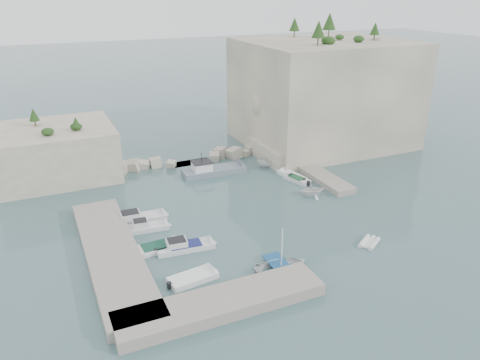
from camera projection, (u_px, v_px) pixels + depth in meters
name	position (u px, v px, depth m)	size (l,w,h in m)	color
ground	(261.00, 222.00, 53.75)	(400.00, 400.00, 0.00)	#446467
cliff_east	(323.00, 93.00, 78.54)	(26.00, 22.00, 17.00)	beige
cliff_terrace	(284.00, 150.00, 73.34)	(8.00, 10.00, 2.50)	beige
outcrop_west	(56.00, 152.00, 65.88)	(16.00, 14.00, 7.00)	beige
quay_west	(113.00, 255.00, 46.27)	(5.00, 24.00, 1.10)	#9E9689
quay_south	(222.00, 303.00, 39.24)	(18.00, 4.00, 1.10)	#9E9689
ledge_east	(314.00, 172.00, 67.12)	(3.00, 16.00, 0.80)	#9E9689
breakwater	(191.00, 158.00, 71.62)	(28.00, 3.00, 1.40)	beige
motorboat_a	(139.00, 221.00, 54.16)	(6.95, 2.07, 1.40)	silver
motorboat_b	(147.00, 230.00, 52.14)	(5.20, 1.70, 1.40)	silver
motorboat_c	(156.00, 250.00, 48.11)	(5.68, 2.07, 0.70)	white
motorboat_d	(186.00, 249.00, 48.29)	(6.52, 1.94, 1.40)	silver
motorboat_e	(193.00, 280.00, 43.21)	(4.98, 2.04, 0.70)	white
rowboat	(281.00, 270.00, 44.68)	(3.79, 5.31, 1.10)	silver
inflatable_dinghy	(369.00, 244.00, 49.26)	(2.88, 1.40, 0.44)	silver
tender_east_a	(312.00, 195.00, 60.66)	(3.04, 3.53, 1.86)	white
tender_east_b	(297.00, 181.00, 65.02)	(4.40, 1.50, 0.70)	silver
tender_east_c	(292.00, 178.00, 66.27)	(5.39, 1.74, 0.70)	white
tender_east_d	(271.00, 167.00, 70.29)	(1.65, 4.38, 1.69)	silver
work_boat	(214.00, 174.00, 67.68)	(10.04, 2.97, 2.20)	slate
rowboat_mast	(282.00, 246.00, 43.66)	(0.10, 0.10, 4.20)	white
vegetation	(295.00, 35.00, 74.13)	(53.48, 13.88, 13.40)	#1E4219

